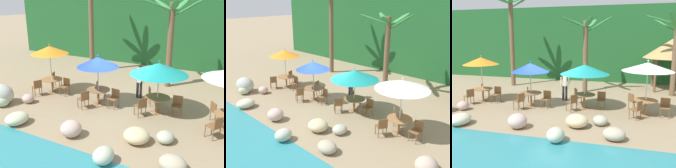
% 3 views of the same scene
% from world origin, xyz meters
% --- Properties ---
extents(ground_plane, '(120.00, 120.00, 0.00)m').
position_xyz_m(ground_plane, '(0.00, 0.00, 0.00)').
color(ground_plane, '#937F60').
extents(terrace_deck, '(18.00, 5.20, 0.01)m').
position_xyz_m(terrace_deck, '(0.00, 0.00, 0.00)').
color(terrace_deck, '#937F60').
rests_on(terrace_deck, ground).
extents(foliage_backdrop, '(28.00, 2.40, 6.00)m').
position_xyz_m(foliage_backdrop, '(0.00, 9.00, 3.00)').
color(foliage_backdrop, '#1E5628').
rests_on(foliage_backdrop, ground).
extents(rock_seawall, '(16.22, 3.30, 0.96)m').
position_xyz_m(rock_seawall, '(-0.39, -3.14, 0.34)').
color(rock_seawall, '#B8A18E').
rests_on(rock_seawall, ground).
extents(umbrella_orange, '(1.94, 1.94, 2.61)m').
position_xyz_m(umbrella_orange, '(-4.09, -0.09, 2.29)').
color(umbrella_orange, silver).
rests_on(umbrella_orange, ground).
extents(dining_table_orange, '(1.10, 1.10, 0.74)m').
position_xyz_m(dining_table_orange, '(-4.09, -0.09, 0.61)').
color(dining_table_orange, olive).
rests_on(dining_table_orange, ground).
extents(chair_orange_seaward, '(0.44, 0.45, 0.87)m').
position_xyz_m(chair_orange_seaward, '(-3.24, -0.04, 0.51)').
color(chair_orange_seaward, brown).
rests_on(chair_orange_seaward, ground).
extents(chair_orange_inland, '(0.56, 0.55, 0.87)m').
position_xyz_m(chair_orange_inland, '(-4.50, 0.66, 0.51)').
color(chair_orange_inland, brown).
rests_on(chair_orange_inland, ground).
extents(chair_orange_left, '(0.57, 0.56, 0.87)m').
position_xyz_m(chair_orange_left, '(-4.37, -0.90, 0.51)').
color(chair_orange_left, brown).
rests_on(chair_orange_left, ground).
extents(umbrella_blue, '(1.95, 1.95, 2.40)m').
position_xyz_m(umbrella_blue, '(-1.06, -0.29, 2.06)').
color(umbrella_blue, silver).
rests_on(umbrella_blue, ground).
extents(dining_table_blue, '(1.10, 1.10, 0.74)m').
position_xyz_m(dining_table_blue, '(-1.06, -0.29, 0.61)').
color(dining_table_blue, olive).
rests_on(dining_table_blue, ground).
extents(chair_blue_seaward, '(0.46, 0.47, 0.87)m').
position_xyz_m(chair_blue_seaward, '(-0.21, -0.29, 0.51)').
color(chair_blue_seaward, brown).
rests_on(chair_blue_seaward, ground).
extents(chair_blue_inland, '(0.55, 0.55, 0.87)m').
position_xyz_m(chair_blue_inland, '(-1.46, 0.47, 0.51)').
color(chair_blue_inland, brown).
rests_on(chair_blue_inland, ground).
extents(chair_blue_left, '(0.56, 0.56, 0.87)m').
position_xyz_m(chair_blue_left, '(-1.33, -1.10, 0.51)').
color(chair_blue_left, brown).
rests_on(chair_blue_left, ground).
extents(umbrella_teal, '(2.46, 2.46, 2.37)m').
position_xyz_m(umbrella_teal, '(1.71, 0.10, 2.01)').
color(umbrella_teal, silver).
rests_on(umbrella_teal, ground).
extents(dining_table_teal, '(1.10, 1.10, 0.74)m').
position_xyz_m(dining_table_teal, '(1.71, 0.10, 0.61)').
color(dining_table_teal, olive).
rests_on(dining_table_teal, ground).
extents(chair_teal_seaward, '(0.44, 0.45, 0.87)m').
position_xyz_m(chair_teal_seaward, '(2.55, 0.24, 0.51)').
color(chair_teal_seaward, brown).
rests_on(chair_teal_seaward, ground).
extents(chair_teal_inland, '(0.58, 0.58, 0.87)m').
position_xyz_m(chair_teal_inland, '(1.21, 0.80, 0.51)').
color(chair_teal_inland, brown).
rests_on(chair_teal_inland, ground).
extents(chair_teal_left, '(0.59, 0.59, 0.87)m').
position_xyz_m(chair_teal_left, '(1.26, -0.62, 0.51)').
color(chair_teal_left, brown).
rests_on(chair_teal_left, ground).
extents(chair_white_inland, '(0.59, 0.59, 0.87)m').
position_xyz_m(chair_white_inland, '(4.09, 0.36, 0.51)').
color(chair_white_inland, brown).
rests_on(chair_white_inland, ground).
extents(chair_white_left, '(0.59, 0.58, 0.87)m').
position_xyz_m(chair_white_left, '(4.28, -1.04, 0.51)').
color(chair_white_left, brown).
rests_on(chair_white_left, ground).
extents(palm_tree_nearest, '(3.01, 3.01, 6.53)m').
position_xyz_m(palm_tree_nearest, '(-4.59, 4.57, 4.43)').
color(palm_tree_nearest, brown).
rests_on(palm_tree_nearest, ground).
extents(palm_tree_second, '(3.17, 3.38, 4.88)m').
position_xyz_m(palm_tree_second, '(1.03, 3.86, 3.27)').
color(palm_tree_second, brown).
rests_on(palm_tree_second, ground).
extents(waiter_in_white, '(0.52, 0.37, 1.70)m').
position_xyz_m(waiter_in_white, '(0.32, 1.38, 0.99)').
color(waiter_in_white, '#232328').
rests_on(waiter_in_white, ground).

